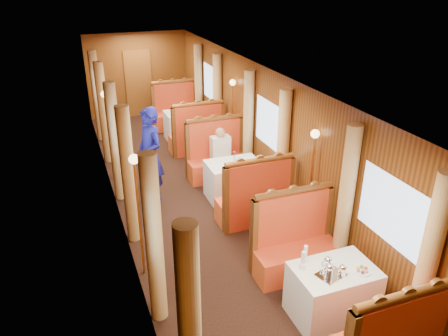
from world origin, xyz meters
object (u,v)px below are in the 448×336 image
table_near (332,292)px  passenger (221,150)px  table_far (186,125)px  teapot_right (342,272)px  banquette_near_aft (295,247)px  fruit_plate (362,270)px  tea_tray (331,275)px  banquette_mid_aft (217,159)px  rose_vase_mid (234,155)px  banquette_mid_fwd (255,201)px  teapot_left (329,271)px  teapot_back (327,264)px  steward (151,155)px  banquette_far_fwd (197,136)px  rose_vase_far (186,105)px  banquette_far_aft (176,113)px  table_mid (234,180)px

table_near → passenger: bearing=90.0°
table_far → teapot_right: size_ratio=6.61×
banquette_near_aft → fruit_plate: (0.28, -1.17, 0.35)m
tea_tray → table_near: bearing=34.7°
banquette_mid_aft → rose_vase_mid: 1.14m
tea_tray → passenger: (0.13, 4.33, -0.02)m
banquette_mid_fwd → fruit_plate: size_ratio=5.85×
banquette_near_aft → teapot_left: size_ratio=8.48×
banquette_mid_aft → rose_vase_mid: size_ratio=3.72×
banquette_mid_aft → teapot_back: banquette_mid_aft is taller
rose_vase_mid → table_near: bearing=-90.1°
fruit_plate → banquette_near_aft: bearing=103.6°
rose_vase_mid → steward: (-1.53, 0.53, 0.01)m
banquette_far_fwd → tea_tray: banquette_far_fwd is taller
banquette_far_fwd → rose_vase_far: banquette_far_fwd is taller
table_far → tea_tray: bearing=-91.0°
banquette_mid_fwd → rose_vase_far: banquette_mid_fwd is taller
banquette_far_aft → rose_vase_mid: size_ratio=3.72×
teapot_back → steward: bearing=114.2°
tea_tray → teapot_right: size_ratio=2.14×
teapot_right → rose_vase_far: size_ratio=0.44×
fruit_plate → steward: (-1.80, 4.18, 0.17)m
table_mid → banquette_far_aft: 4.51m
banquette_near_aft → table_far: 5.99m
tea_tray → steward: bearing=108.8°
tea_tray → teapot_right: (0.12, -0.06, 0.06)m
banquette_far_aft → teapot_right: (-0.01, -8.16, 0.39)m
teapot_right → rose_vase_mid: bearing=73.5°
passenger → fruit_plate: bearing=-86.3°
table_far → steward: bearing=-117.0°
banquette_mid_aft → table_near: bearing=-90.0°
rose_vase_far → teapot_back: bearing=-91.0°
banquette_mid_fwd → teapot_right: bearing=-90.2°
teapot_left → fruit_plate: size_ratio=0.69×
table_mid → tea_tray: (-0.13, -3.59, 0.38)m
table_near → passenger: size_ratio=1.38×
banquette_near_aft → banquette_mid_aft: size_ratio=1.00×
rose_vase_mid → passenger: passenger is taller
banquette_mid_fwd → teapot_left: (-0.15, -2.56, 0.39)m
tea_tray → rose_vase_far: (0.16, 7.11, 0.17)m
banquette_far_fwd → tea_tray: 6.08m
teapot_left → rose_vase_mid: (0.15, 3.57, 0.11)m
table_near → rose_vase_far: (0.04, 7.02, 0.55)m
table_far → teapot_left: 7.09m
tea_tray → passenger: passenger is taller
banquette_mid_fwd → passenger: banquette_mid_fwd is taller
banquette_far_aft → teapot_left: 8.10m
banquette_mid_fwd → rose_vase_far: bearing=89.5°
table_mid → teapot_back: (-0.09, -3.45, 0.44)m
banquette_mid_aft → teapot_back: 4.48m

